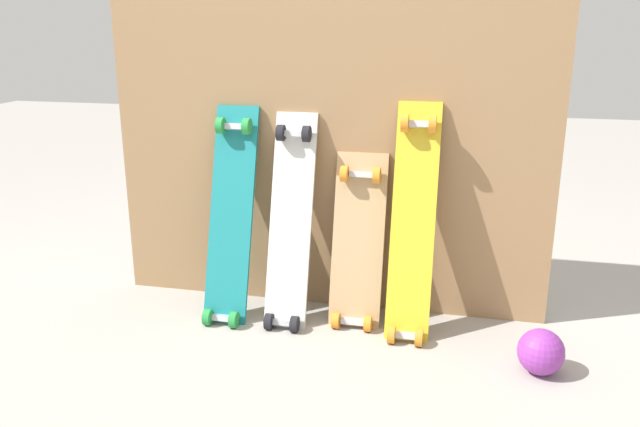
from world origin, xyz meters
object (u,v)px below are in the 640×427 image
at_px(skateboard_teal, 230,222).
at_px(skateboard_natural, 358,248).
at_px(skateboard_yellow, 413,230).
at_px(rubber_ball, 541,352).
at_px(skateboard_white, 290,228).

distance_m(skateboard_teal, skateboard_natural, 0.53).
xyz_separation_m(skateboard_yellow, rubber_ball, (0.48, -0.25, -0.33)).
height_order(skateboard_white, skateboard_natural, skateboard_white).
distance_m(skateboard_natural, rubber_ball, 0.79).
bearing_deg(skateboard_teal, skateboard_yellow, 0.46).
bearing_deg(skateboard_white, skateboard_natural, 7.56).
relative_size(skateboard_teal, rubber_ball, 5.64).
distance_m(skateboard_white, skateboard_natural, 0.29).
bearing_deg(skateboard_white, skateboard_teal, -177.85).
distance_m(skateboard_white, rubber_ball, 1.05).
relative_size(skateboard_white, skateboard_natural, 1.20).
relative_size(skateboard_teal, skateboard_natural, 1.23).
distance_m(skateboard_yellow, rubber_ball, 0.64).
bearing_deg(skateboard_teal, skateboard_natural, 4.97).
bearing_deg(skateboard_yellow, skateboard_teal, -179.54).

